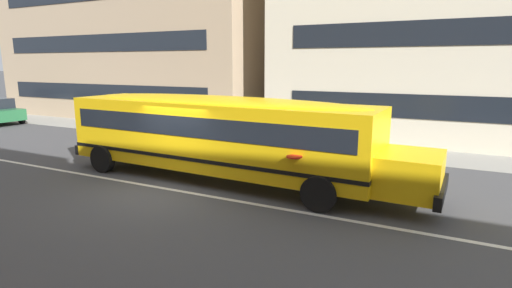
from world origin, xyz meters
The scene contains 5 objects.
ground_plane centered at (0.00, 0.00, 0.00)m, with size 400.00×400.00×0.00m, color #424244.
sidewalk_far centered at (0.00, 8.37, 0.01)m, with size 120.00×3.00×0.01m, color gray.
lane_centreline centered at (0.00, 0.00, 0.00)m, with size 110.00×0.16×0.01m, color silver.
school_bus centered at (0.99, 1.61, 1.66)m, with size 12.55×3.22×2.79m.
apartment_block_far_centre centered at (8.56, 15.78, 6.65)m, with size 19.89×11.87×13.30m.
Camera 1 is at (7.74, -9.37, 3.83)m, focal length 27.99 mm.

